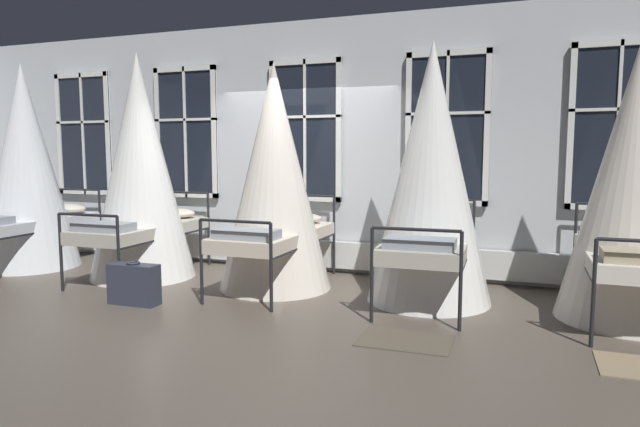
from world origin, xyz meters
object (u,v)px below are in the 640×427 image
at_px(cot_third, 275,180).
at_px(cot_fourth, 431,177).
at_px(cot_fifth, 635,185).
at_px(suitcase_dark, 134,284).
at_px(cot_first, 26,170).
at_px(cot_second, 140,170).

height_order(cot_third, cot_fourth, cot_fourth).
bearing_deg(cot_third, cot_fifth, -89.85).
bearing_deg(cot_third, suitcase_dark, 138.23).
relative_size(cot_first, cot_fourth, 1.02).
relative_size(cot_first, cot_second, 0.99).
bearing_deg(suitcase_dark, cot_first, 155.67).
relative_size(cot_first, suitcase_dark, 5.12).
xyz_separation_m(cot_first, cot_fourth, (5.69, 0.07, -0.03)).
relative_size(cot_second, cot_fifth, 1.07).
bearing_deg(cot_first, cot_fourth, -90.76).
bearing_deg(suitcase_dark, cot_second, 122.41).
distance_m(cot_fourth, suitcase_dark, 3.41).
bearing_deg(cot_second, suitcase_dark, -146.87).
xyz_separation_m(cot_first, cot_second, (1.95, 0.01, 0.01)).
bearing_deg(cot_second, cot_first, 89.73).
distance_m(cot_first, suitcase_dark, 3.19).
bearing_deg(cot_third, cot_fourth, -88.81).
xyz_separation_m(cot_fourth, suitcase_dark, (-2.97, -1.24, -1.14)).
xyz_separation_m(cot_fourth, cot_fifth, (1.95, -0.05, -0.04)).
height_order(cot_first, cot_third, cot_first).
bearing_deg(cot_first, cot_third, -90.64).
bearing_deg(cot_second, cot_fourth, -89.49).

